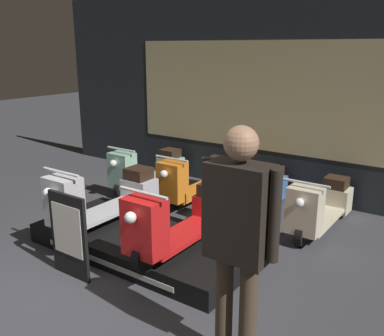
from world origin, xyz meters
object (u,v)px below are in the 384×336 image
Objects in this scene: price_sign_board at (69,236)px; person_right_browsing at (238,230)px; scooter_display_right at (182,220)px; scooter_backrow_3 at (320,206)px; scooter_backrow_0 at (147,170)px; scooter_display_left at (104,198)px; scooter_backrow_2 at (252,192)px; scooter_backrow_1 at (196,180)px.

person_right_browsing is at bearing -3.72° from price_sign_board.
scooter_display_right reaches higher than scooter_backrow_3.
scooter_backrow_0 is 0.90× the size of person_right_browsing.
scooter_display_left is 1.00× the size of scooter_backrow_0.
scooter_display_right is at bearing -86.89° from scooter_backrow_2.
scooter_backrow_2 is 2.75m from price_sign_board.
scooter_backrow_3 is at bearing 96.42° from person_right_browsing.
scooter_display_left is 1.17m from scooter_display_right.
scooter_backrow_0 is 1.82× the size of price_sign_board.
scooter_display_right is at bearing -115.88° from scooter_backrow_3.
price_sign_board is at bearing -105.13° from scooter_backrow_2.
scooter_backrow_3 is (0.88, 1.82, -0.22)m from scooter_display_right.
scooter_backrow_0 and scooter_backrow_3 have the same top height.
scooter_backrow_1 is 1.96m from scooter_backrow_3.
person_right_browsing is (1.30, -2.78, 0.77)m from scooter_backrow_2.
scooter_backrow_3 is at bearing 41.58° from scooter_display_left.
scooter_backrow_1 is 3.68m from person_right_browsing.
scooter_backrow_3 is at bearing 64.12° from scooter_display_right.
scooter_backrow_2 is at bearing 0.00° from scooter_backrow_0.
scooter_backrow_1 is 0.98m from scooter_backrow_2.
scooter_backrow_0 is 1.00× the size of scooter_backrow_2.
scooter_backrow_0 is 0.98m from scooter_backrow_1.
person_right_browsing reaches higher than scooter_backrow_3.
scooter_display_right is at bearing 141.09° from person_right_browsing.
scooter_display_right reaches higher than scooter_backrow_1.
scooter_backrow_3 is 2.91m from person_right_browsing.
scooter_display_left is 1.00× the size of scooter_display_right.
scooter_backrow_2 is 1.00× the size of scooter_backrow_3.
scooter_backrow_1 and scooter_backrow_3 have the same top height.
price_sign_board reaches higher than scooter_backrow_1.
scooter_display_left is 0.90× the size of person_right_browsing.
scooter_display_right is 1.00× the size of scooter_backrow_0.
scooter_display_right is 1.00× the size of scooter_backrow_3.
scooter_display_left is at bearing 157.79° from person_right_browsing.
price_sign_board reaches higher than scooter_backrow_3.
scooter_backrow_3 is (2.05, 1.82, -0.22)m from scooter_display_left.
scooter_backrow_2 is 0.90× the size of person_right_browsing.
price_sign_board is (-0.82, -0.83, -0.08)m from scooter_display_right.
scooter_display_left reaches higher than scooter_backrow_0.
scooter_backrow_2 is at bearing 114.94° from person_right_browsing.
scooter_display_left reaches higher than price_sign_board.
scooter_backrow_2 and scooter_backrow_3 have the same top height.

